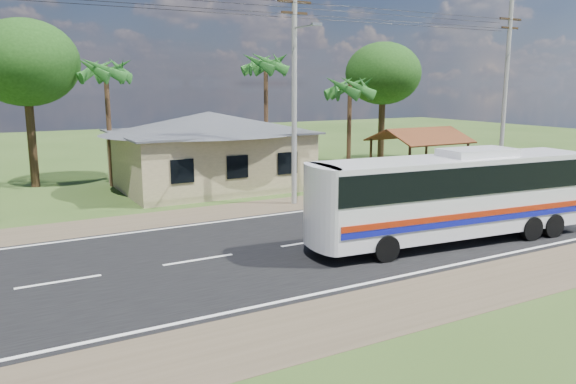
# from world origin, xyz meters

# --- Properties ---
(ground) EXTENTS (120.00, 120.00, 0.00)m
(ground) POSITION_xyz_m (0.00, 0.00, 0.00)
(ground) COLOR #2D4619
(ground) RESTS_ON ground
(road) EXTENTS (120.00, 16.00, 0.03)m
(road) POSITION_xyz_m (0.00, 0.00, 0.01)
(road) COLOR black
(road) RESTS_ON ground
(house) EXTENTS (12.40, 10.00, 5.00)m
(house) POSITION_xyz_m (1.00, 13.00, 2.64)
(house) COLOR tan
(house) RESTS_ON ground
(waiting_shed) EXTENTS (5.20, 4.48, 3.35)m
(waiting_shed) POSITION_xyz_m (13.00, 8.50, 2.73)
(waiting_shed) COLOR #342412
(waiting_shed) RESTS_ON ground
(concrete_barrier) EXTENTS (7.00, 0.30, 0.90)m
(concrete_barrier) POSITION_xyz_m (12.00, 5.60, 0.45)
(concrete_barrier) COLOR #9E9E99
(concrete_barrier) RESTS_ON ground
(utility_poles) EXTENTS (32.80, 2.22, 11.00)m
(utility_poles) POSITION_xyz_m (2.67, 6.49, 5.77)
(utility_poles) COLOR #9E9E99
(utility_poles) RESTS_ON ground
(palm_near) EXTENTS (2.80, 2.80, 6.70)m
(palm_near) POSITION_xyz_m (9.50, 11.00, 5.71)
(palm_near) COLOR #47301E
(palm_near) RESTS_ON ground
(palm_mid) EXTENTS (2.80, 2.80, 8.20)m
(palm_mid) POSITION_xyz_m (6.00, 15.50, 7.16)
(palm_mid) COLOR #47301E
(palm_mid) RESTS_ON ground
(palm_far) EXTENTS (2.80, 2.80, 7.70)m
(palm_far) POSITION_xyz_m (-4.00, 16.00, 6.68)
(palm_far) COLOR #47301E
(palm_far) RESTS_ON ground
(tree_behind_house) EXTENTS (6.00, 6.00, 9.61)m
(tree_behind_house) POSITION_xyz_m (-8.00, 18.00, 7.12)
(tree_behind_house) COLOR #47301E
(tree_behind_house) RESTS_ON ground
(tree_behind_shed) EXTENTS (5.60, 5.60, 9.02)m
(tree_behind_shed) POSITION_xyz_m (16.00, 16.00, 6.68)
(tree_behind_shed) COLOR #47301E
(tree_behind_shed) RESTS_ON ground
(coach_bus) EXTENTS (11.63, 3.49, 3.56)m
(coach_bus) POSITION_xyz_m (4.91, -2.53, 2.03)
(coach_bus) COLOR silver
(coach_bus) RESTS_ON ground
(motorcycle) EXTENTS (1.72, 0.85, 0.86)m
(motorcycle) POSITION_xyz_m (12.30, 4.91, 0.43)
(motorcycle) COLOR black
(motorcycle) RESTS_ON ground
(person) EXTENTS (0.78, 0.66, 1.82)m
(person) POSITION_xyz_m (20.91, 6.55, 0.91)
(person) COLOR navy
(person) RESTS_ON ground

